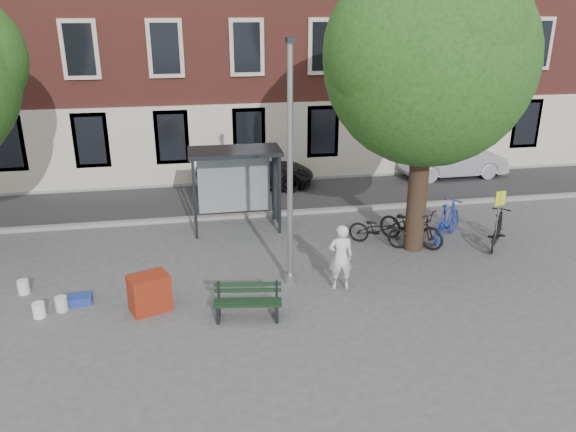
# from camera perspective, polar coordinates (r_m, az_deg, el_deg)

# --- Properties ---
(ground) EXTENTS (90.00, 90.00, 0.00)m
(ground) POSITION_cam_1_polar(r_m,az_deg,el_deg) (14.75, 0.19, -6.73)
(ground) COLOR #4C4C4F
(ground) RESTS_ON ground
(road) EXTENTS (40.00, 4.00, 0.01)m
(road) POSITION_cam_1_polar(r_m,az_deg,el_deg) (21.14, -3.25, 1.90)
(road) COLOR #28282B
(road) RESTS_ON ground
(curb_near) EXTENTS (40.00, 0.25, 0.12)m
(curb_near) POSITION_cam_1_polar(r_m,az_deg,el_deg) (19.25, -2.51, 0.17)
(curb_near) COLOR gray
(curb_near) RESTS_ON ground
(curb_far) EXTENTS (40.00, 0.25, 0.12)m
(curb_far) POSITION_cam_1_polar(r_m,az_deg,el_deg) (23.02, -3.88, 3.59)
(curb_far) COLOR gray
(curb_far) RESTS_ON ground
(building_row) EXTENTS (30.00, 8.00, 14.00)m
(building_row) POSITION_cam_1_polar(r_m,az_deg,el_deg) (26.00, -5.36, 21.02)
(building_row) COLOR brown
(building_row) RESTS_ON ground
(lamppost) EXTENTS (0.28, 0.35, 6.11)m
(lamppost) POSITION_cam_1_polar(r_m,az_deg,el_deg) (13.70, 0.20, 3.68)
(lamppost) COLOR #9EA0A3
(lamppost) RESTS_ON ground
(tree_right) EXTENTS (5.76, 5.60, 8.20)m
(tree_right) POSITION_cam_1_polar(r_m,az_deg,el_deg) (15.68, 14.39, 15.76)
(tree_right) COLOR black
(tree_right) RESTS_ON ground
(bus_shelter) EXTENTS (2.85, 1.45, 2.62)m
(bus_shelter) POSITION_cam_1_polar(r_m,az_deg,el_deg) (17.76, -4.15, 4.68)
(bus_shelter) COLOR #1E2328
(bus_shelter) RESTS_ON ground
(painter) EXTENTS (0.65, 0.45, 1.72)m
(painter) POSITION_cam_1_polar(r_m,az_deg,el_deg) (14.16, 5.37, -4.17)
(painter) COLOR silver
(painter) RESTS_ON ground
(bench) EXTENTS (1.61, 0.72, 0.80)m
(bench) POSITION_cam_1_polar(r_m,az_deg,el_deg) (13.05, -4.12, -8.85)
(bench) COLOR #1E2328
(bench) RESTS_ON ground
(bike_a) EXTENTS (1.89, 1.56, 0.97)m
(bike_a) POSITION_cam_1_polar(r_m,az_deg,el_deg) (17.00, 9.20, -1.39)
(bike_a) COLOR black
(bike_a) RESTS_ON ground
(bike_b) EXTENTS (1.85, 1.83, 1.22)m
(bike_b) POSITION_cam_1_polar(r_m,az_deg,el_deg) (17.83, 15.87, -0.44)
(bike_b) COLOR #1B3498
(bike_b) RESTS_ON ground
(bike_c) EXTENTS (1.92, 2.15, 1.13)m
(bike_c) POSITION_cam_1_polar(r_m,az_deg,el_deg) (17.23, 12.41, -1.02)
(bike_c) COLOR black
(bike_c) RESTS_ON ground
(bike_d) EXTENTS (1.57, 1.83, 1.14)m
(bike_d) POSITION_cam_1_polar(r_m,az_deg,el_deg) (17.75, 20.53, -1.22)
(bike_d) COLOR black
(bike_d) RESTS_ON ground
(car_dark) EXTENTS (4.81, 2.61, 1.28)m
(car_dark) POSITION_cam_1_polar(r_m,az_deg,el_deg) (22.30, -3.36, 4.60)
(car_dark) COLOR black
(car_dark) RESTS_ON ground
(car_silver) EXTENTS (4.47, 1.68, 1.46)m
(car_silver) POSITION_cam_1_polar(r_m,az_deg,el_deg) (24.55, 16.43, 5.50)
(car_silver) COLOR #A9AAB0
(car_silver) RESTS_ON ground
(red_stand) EXTENTS (1.06, 0.90, 0.90)m
(red_stand) POSITION_cam_1_polar(r_m,az_deg,el_deg) (13.67, -13.88, -7.61)
(red_stand) COLOR maroon
(red_stand) RESTS_ON ground
(blue_crate) EXTENTS (0.57, 0.43, 0.20)m
(blue_crate) POSITION_cam_1_polar(r_m,az_deg,el_deg) (14.63, -20.35, -7.94)
(blue_crate) COLOR navy
(blue_crate) RESTS_ON ground
(bucket_a) EXTENTS (0.33, 0.33, 0.36)m
(bucket_a) POSITION_cam_1_polar(r_m,az_deg,el_deg) (15.60, -25.28, -6.53)
(bucket_a) COLOR silver
(bucket_a) RESTS_ON ground
(bucket_b) EXTENTS (0.29, 0.29, 0.36)m
(bucket_b) POSITION_cam_1_polar(r_m,az_deg,el_deg) (14.41, -22.03, -8.27)
(bucket_b) COLOR silver
(bucket_b) RESTS_ON ground
(bucket_c) EXTENTS (0.36, 0.36, 0.36)m
(bucket_c) POSITION_cam_1_polar(r_m,az_deg,el_deg) (14.34, -23.98, -8.73)
(bucket_c) COLOR white
(bucket_c) RESTS_ON ground
(notice_sign) EXTENTS (0.33, 0.07, 1.88)m
(notice_sign) POSITION_cam_1_polar(r_m,az_deg,el_deg) (17.03, 20.63, 0.69)
(notice_sign) COLOR #9EA0A3
(notice_sign) RESTS_ON ground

